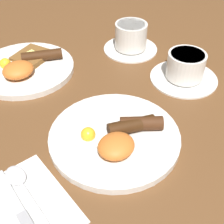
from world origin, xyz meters
TOP-DOWN VIEW (x-y plane):
  - ground_plane at (0.00, 0.00)m, footprint 3.00×3.00m
  - breakfast_plate_near at (-0.00, -0.01)m, footprint 0.26×0.26m
  - breakfast_plate_far at (-0.00, 0.34)m, footprint 0.25×0.25m
  - teacup_near at (0.27, 0.04)m, footprint 0.17×0.17m
  - teacup_far at (0.28, 0.23)m, footprint 0.15×0.15m
  - napkin at (-0.21, -0.01)m, footprint 0.15×0.19m
  - knife at (-0.23, -0.02)m, footprint 0.04×0.18m
  - spoon at (-0.20, 0.03)m, footprint 0.04×0.17m

SIDE VIEW (x-z plane):
  - ground_plane at x=0.00m, z-range 0.00..0.00m
  - napkin at x=-0.21m, z-range 0.00..0.01m
  - knife at x=-0.23m, z-range 0.00..0.01m
  - spoon at x=-0.20m, z-range 0.00..0.01m
  - breakfast_plate_near at x=0.00m, z-range -0.01..0.04m
  - breakfast_plate_far at x=0.00m, z-range -0.01..0.04m
  - teacup_near at x=0.27m, z-range -0.01..0.07m
  - teacup_far at x=0.28m, z-range 0.00..0.07m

